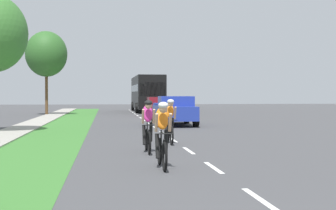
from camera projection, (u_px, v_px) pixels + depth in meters
The scene contains 11 objects.
ground_plane at pixel (159, 131), 23.21m from camera, with size 120.00×120.00×0.00m, color #424244.
grass_verge at pixel (60, 132), 22.61m from camera, with size 2.61×70.00×0.01m, color #38722D.
sidewalk_concrete at pixel (14, 132), 22.35m from camera, with size 1.60×70.00×0.10m, color #9E998E.
lane_markings_center at pixel (152, 125), 27.18m from camera, with size 0.12×54.30×0.01m.
cyclist_lead at pixel (162, 134), 11.42m from camera, with size 0.42×1.72×1.58m.
cyclist_trailing at pixel (148, 126), 14.47m from camera, with size 0.42×1.72×1.58m.
cyclist_distant at pixel (170, 121), 17.10m from camera, with size 0.42×1.72×1.58m.
pickup_blue at pixel (174, 111), 27.26m from camera, with size 2.22×5.10×1.64m.
sedan_maroon at pixel (158, 107), 38.33m from camera, with size 1.98×4.30×1.52m.
bus_black at pixel (147, 92), 48.17m from camera, with size 2.78×11.60×3.48m.
street_tree_far at pixel (46, 54), 40.86m from camera, with size 3.50×3.50×7.08m.
Camera 1 is at (-2.55, -3.04, 1.76)m, focal length 51.74 mm.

